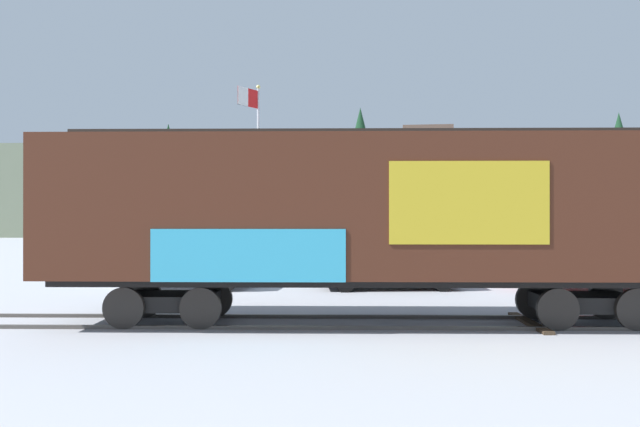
{
  "coord_description": "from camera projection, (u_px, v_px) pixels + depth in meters",
  "views": [
    {
      "loc": [
        -1.37,
        -13.66,
        2.52
      ],
      "look_at": [
        -2.11,
        1.44,
        2.55
      ],
      "focal_mm": 33.15,
      "sensor_mm": 36.0,
      "label": 1
    }
  ],
  "objects": [
    {
      "name": "flagpole",
      "position": [
        255.0,
        153.0,
        26.11
      ],
      "size": [
        0.81,
        1.24,
        8.31
      ],
      "color": "silver",
      "rests_on": "ground_plane"
    },
    {
      "name": "parked_car_white",
      "position": [
        193.0,
        263.0,
        20.37
      ],
      "size": [
        4.41,
        2.28,
        1.71
      ],
      "color": "silver",
      "rests_on": "ground_plane"
    },
    {
      "name": "freight_car",
      "position": [
        376.0,
        211.0,
        13.61
      ],
      "size": [
        15.0,
        3.35,
        4.49
      ],
      "color": "#472316",
      "rests_on": "ground_plane"
    },
    {
      "name": "parked_car_black",
      "position": [
        388.0,
        264.0,
        20.12
      ],
      "size": [
        4.91,
        2.37,
        1.62
      ],
      "color": "black",
      "rests_on": "ground_plane"
    },
    {
      "name": "parked_car_red",
      "position": [
        584.0,
        264.0,
        19.66
      ],
      "size": [
        4.32,
        2.12,
        1.72
      ],
      "color": "#B21E1E",
      "rests_on": "ground_plane"
    },
    {
      "name": "track",
      "position": [
        318.0,
        322.0,
        13.63
      ],
      "size": [
        60.02,
        3.8,
        0.08
      ],
      "color": "#4C4742",
      "rests_on": "ground_plane"
    },
    {
      "name": "hillside",
      "position": [
        359.0,
        196.0,
        84.06
      ],
      "size": [
        149.14,
        42.92,
        15.26
      ],
      "color": "slate",
      "rests_on": "ground_plane"
    },
    {
      "name": "ground_plane",
      "position": [
        408.0,
        324.0,
        13.57
      ],
      "size": [
        260.0,
        260.0,
        0.0
      ],
      "primitive_type": "plane",
      "color": "#B2B5BC"
    }
  ]
}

